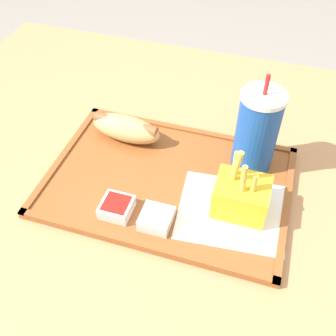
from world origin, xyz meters
TOP-DOWN VIEW (x-y plane):
  - dining_table at (0.00, 0.00)m, footprint 1.15×0.91m
  - food_tray at (0.01, -0.02)m, footprint 0.42×0.29m
  - paper_napkin at (0.13, -0.06)m, footprint 0.18×0.16m
  - soda_cup at (0.14, 0.07)m, footprint 0.08×0.08m
  - hot_dog_far at (-0.10, 0.06)m, footprint 0.14×0.06m
  - fries_carton at (0.14, -0.05)m, footprint 0.09×0.07m
  - sauce_cup_mayo at (0.02, -0.12)m, footprint 0.05×0.05m
  - sauce_cup_ketchup at (-0.05, -0.11)m, footprint 0.05×0.05m

SIDE VIEW (x-z plane):
  - dining_table at x=0.00m, z-range 0.00..0.77m
  - food_tray at x=0.01m, z-range 0.77..0.79m
  - paper_napkin at x=0.13m, z-range 0.78..0.79m
  - sauce_cup_mayo at x=0.02m, z-range 0.78..0.81m
  - sauce_cup_ketchup at x=-0.05m, z-range 0.78..0.81m
  - hot_dog_far at x=-0.10m, z-range 0.78..0.83m
  - fries_carton at x=0.14m, z-range 0.76..0.88m
  - soda_cup at x=0.14m, z-range 0.77..0.95m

